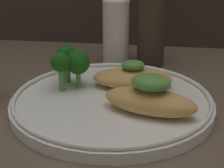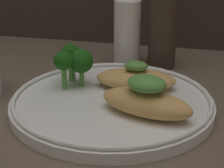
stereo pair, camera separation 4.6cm
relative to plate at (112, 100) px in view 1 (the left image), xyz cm
name	(u,v)px [view 1 (the left image)]	position (x,y,z in cm)	size (l,w,h in cm)	color
ground_plane	(112,110)	(0.00, 0.00, -1.49)	(180.00, 180.00, 1.00)	brown
plate	(112,100)	(0.00, 0.00, 0.00)	(27.39, 27.39, 2.00)	white
grilled_meat_front	(150,98)	(5.24, -3.83, 2.39)	(12.47, 7.61, 5.05)	tan
grilled_meat_middle	(133,77)	(2.39, 4.38, 1.85)	(11.89, 6.84, 4.02)	tan
broccoli_bunch	(70,61)	(-6.48, 3.09, 4.30)	(5.29, 6.07, 5.79)	#569942
sauce_bottle	(116,28)	(-2.07, 18.82, 5.82)	(4.82, 4.82, 14.23)	white
pepper_grinder	(152,25)	(4.34, 18.82, 6.58)	(4.98, 4.98, 16.83)	#382D23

